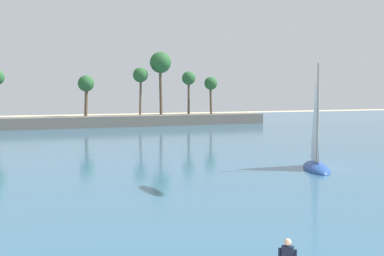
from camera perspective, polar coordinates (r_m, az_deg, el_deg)
name	(u,v)px	position (r m, az deg, el deg)	size (l,w,h in m)	color
sea	(24,138)	(70.50, -17.30, -1.02)	(220.00, 113.55, 0.06)	#33607F
sailboat_near_shore	(316,159)	(41.37, 12.97, -3.23)	(4.16, 6.02, 8.48)	#234793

